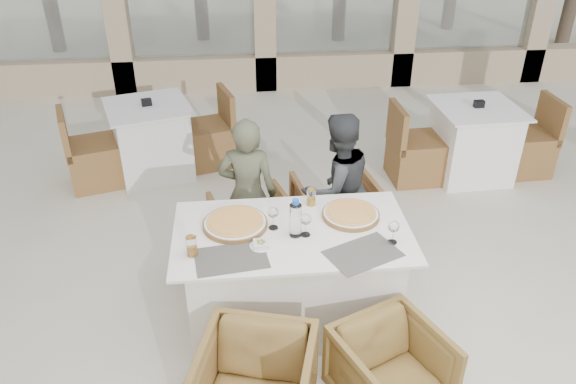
{
  "coord_description": "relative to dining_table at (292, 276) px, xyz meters",
  "views": [
    {
      "loc": [
        -0.44,
        -3.13,
        2.93
      ],
      "look_at": [
        -0.11,
        0.26,
        0.9
      ],
      "focal_mm": 35.0,
      "sensor_mm": 36.0,
      "label": 1
    }
  ],
  "objects": [
    {
      "name": "ground",
      "position": [
        0.11,
        0.04,
        -0.39
      ],
      "size": [
        80.0,
        80.0,
        0.0
      ],
      "primitive_type": "plane",
      "color": "beige",
      "rests_on": "ground"
    },
    {
      "name": "perimeter_wall_far",
      "position": [
        0.11,
        4.84,
        0.42
      ],
      "size": [
        10.0,
        0.34,
        1.6
      ],
      "primitive_type": null,
      "color": "tan",
      "rests_on": "ground"
    },
    {
      "name": "dining_table",
      "position": [
        0.0,
        0.0,
        0.0
      ],
      "size": [
        1.6,
        0.9,
        0.77
      ],
      "primitive_type": null,
      "color": "white",
      "rests_on": "ground"
    },
    {
      "name": "placemat_near_left",
      "position": [
        -0.41,
        -0.26,
        0.39
      ],
      "size": [
        0.49,
        0.36,
        0.0
      ],
      "primitive_type": "cube",
      "rotation": [
        0.0,
        0.0,
        0.13
      ],
      "color": "#555149",
      "rests_on": "dining_table"
    },
    {
      "name": "placemat_near_right",
      "position": [
        0.42,
        -0.29,
        0.39
      ],
      "size": [
        0.53,
        0.46,
        0.0
      ],
      "primitive_type": "cube",
      "rotation": [
        0.0,
        0.0,
        0.42
      ],
      "color": "#58524B",
      "rests_on": "dining_table"
    },
    {
      "name": "pizza_left",
      "position": [
        -0.38,
        0.1,
        0.41
      ],
      "size": [
        0.53,
        0.53,
        0.06
      ],
      "primitive_type": "cylinder",
      "rotation": [
        0.0,
        0.0,
        -0.22
      ],
      "color": "orange",
      "rests_on": "dining_table"
    },
    {
      "name": "pizza_right",
      "position": [
        0.43,
        0.14,
        0.41
      ],
      "size": [
        0.45,
        0.45,
        0.05
      ],
      "primitive_type": "cylinder",
      "rotation": [
        0.0,
        0.0,
        -0.12
      ],
      "color": "orange",
      "rests_on": "dining_table"
    },
    {
      "name": "water_bottle",
      "position": [
        0.02,
        -0.05,
        0.52
      ],
      "size": [
        0.09,
        0.09,
        0.28
      ],
      "primitive_type": "cylinder",
      "rotation": [
        0.0,
        0.0,
        -0.17
      ],
      "color": "#BCD9F7",
      "rests_on": "dining_table"
    },
    {
      "name": "wine_glass_centre",
      "position": [
        -0.12,
        0.05,
        0.48
      ],
      "size": [
        0.08,
        0.08,
        0.18
      ],
      "primitive_type": null,
      "rotation": [
        0.0,
        0.0,
        -0.0
      ],
      "color": "silver",
      "rests_on": "dining_table"
    },
    {
      "name": "wine_glass_near",
      "position": [
        0.08,
        -0.05,
        0.48
      ],
      "size": [
        0.1,
        0.1,
        0.18
      ],
      "primitive_type": null,
      "rotation": [
        0.0,
        0.0,
        0.37
      ],
      "color": "white",
      "rests_on": "dining_table"
    },
    {
      "name": "wine_glass_corner",
      "position": [
        0.63,
        -0.19,
        0.48
      ],
      "size": [
        0.09,
        0.09,
        0.18
      ],
      "primitive_type": null,
      "rotation": [
        0.0,
        0.0,
        -0.17
      ],
      "color": "silver",
      "rests_on": "dining_table"
    },
    {
      "name": "beer_glass_left",
      "position": [
        -0.66,
        -0.2,
        0.45
      ],
      "size": [
        0.09,
        0.09,
        0.14
      ],
      "primitive_type": "cylinder",
      "rotation": [
        0.0,
        0.0,
        0.35
      ],
      "color": "orange",
      "rests_on": "dining_table"
    },
    {
      "name": "beer_glass_right",
      "position": [
        0.17,
        0.32,
        0.45
      ],
      "size": [
        0.08,
        0.08,
        0.13
      ],
      "primitive_type": "cylinder",
      "rotation": [
        0.0,
        0.0,
        0.28
      ],
      "color": "yellow",
      "rests_on": "dining_table"
    },
    {
      "name": "olive_dish",
      "position": [
        -0.22,
        -0.15,
        0.41
      ],
      "size": [
        0.11,
        0.11,
        0.04
      ],
      "primitive_type": null,
      "rotation": [
        0.0,
        0.0,
        0.03
      ],
      "color": "silver",
      "rests_on": "dining_table"
    },
    {
      "name": "armchair_far_left",
      "position": [
        -0.24,
        0.74,
        -0.1
      ],
      "size": [
        0.77,
        0.78,
        0.58
      ],
      "primitive_type": "imported",
      "rotation": [
        0.0,
        0.0,
        3.43
      ],
      "color": "olive",
      "rests_on": "ground"
    },
    {
      "name": "armchair_far_right",
      "position": [
        0.47,
        0.89,
        -0.07
      ],
      "size": [
        0.77,
        0.79,
        0.62
      ],
      "primitive_type": "imported",
      "rotation": [
        0.0,
        0.0,
        3.31
      ],
      "color": "#936135",
      "rests_on": "ground"
    },
    {
      "name": "armchair_near_right",
      "position": [
        0.51,
        -0.82,
        -0.11
      ],
      "size": [
        0.79,
        0.8,
        0.56
      ],
      "primitive_type": "imported",
      "rotation": [
        0.0,
        0.0,
        0.41
      ],
      "color": "olive",
      "rests_on": "ground"
    },
    {
      "name": "diner_left",
      "position": [
        -0.28,
        0.74,
        0.26
      ],
      "size": [
        0.51,
        0.38,
        1.28
      ],
      "primitive_type": "imported",
      "rotation": [
        0.0,
        0.0,
        2.99
      ],
      "color": "#53543D",
      "rests_on": "ground"
    },
    {
      "name": "diner_right",
      "position": [
        0.44,
        0.75,
        0.26
      ],
      "size": [
        0.77,
        0.7,
        1.29
      ],
      "primitive_type": "imported",
      "rotation": [
        0.0,
        0.0,
        3.56
      ],
      "color": "#383A3D",
      "rests_on": "ground"
    },
    {
      "name": "bg_table_a",
      "position": [
        -1.24,
        2.36,
        0.0
      ],
      "size": [
        1.81,
        1.25,
        0.77
      ],
      "primitive_type": null,
      "rotation": [
        0.0,
        0.0,
        0.29
      ],
      "color": "white",
      "rests_on": "ground"
    },
    {
      "name": "bg_table_b",
      "position": [
        2.1,
        2.0,
        0.0
      ],
      "size": [
        1.67,
        0.89,
        0.77
      ],
      "primitive_type": null,
      "rotation": [
        0.0,
        0.0,
        0.04
      ],
      "color": "white",
      "rests_on": "ground"
    }
  ]
}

